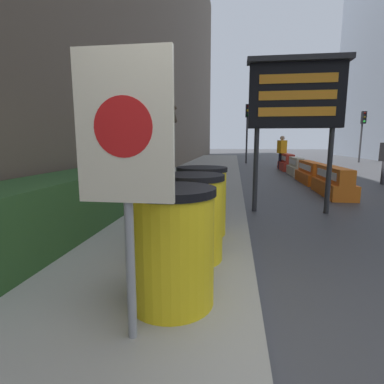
{
  "coord_description": "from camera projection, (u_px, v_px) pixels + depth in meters",
  "views": [
    {
      "loc": [
        -0.24,
        -1.74,
        1.46
      ],
      "look_at": [
        -1.13,
        4.57,
        0.39
      ],
      "focal_mm": 28.0,
      "sensor_mm": 36.0,
      "label": 1
    }
  ],
  "objects": [
    {
      "name": "ground_plane",
      "position": [
        267.0,
        374.0,
        1.91
      ],
      "size": [
        120.0,
        120.0,
        0.0
      ],
      "primitive_type": "plane",
      "color": "#3F3F42"
    },
    {
      "name": "sidewalk_left",
      "position": [
        34.0,
        339.0,
        2.12
      ],
      "size": [
        3.23,
        56.0,
        0.16
      ],
      "color": "gray",
      "rests_on": "ground_plane"
    },
    {
      "name": "hedge_strip",
      "position": [
        82.0,
        198.0,
        4.77
      ],
      "size": [
        0.9,
        6.12,
        0.83
      ],
      "color": "#284C23",
      "rests_on": "sidewalk_left"
    },
    {
      "name": "bare_tree",
      "position": [
        153.0,
        137.0,
        8.42
      ],
      "size": [
        1.3,
        1.35,
        2.71
      ],
      "color": "#4C3D2D",
      "rests_on": "sidewalk_left"
    },
    {
      "name": "barrel_drum_foreground",
      "position": [
        171.0,
        246.0,
        2.38
      ],
      "size": [
        0.71,
        0.71,
        0.95
      ],
      "color": "yellow",
      "rests_on": "sidewalk_left"
    },
    {
      "name": "barrel_drum_middle",
      "position": [
        192.0,
        217.0,
        3.31
      ],
      "size": [
        0.71,
        0.71,
        0.95
      ],
      "color": "yellow",
      "rests_on": "sidewalk_left"
    },
    {
      "name": "barrel_drum_back",
      "position": [
        202.0,
        201.0,
        4.23
      ],
      "size": [
        0.71,
        0.71,
        0.95
      ],
      "color": "yellow",
      "rests_on": "sidewalk_left"
    },
    {
      "name": "warning_sign",
      "position": [
        125.0,
        148.0,
        1.8
      ],
      "size": [
        0.6,
        0.08,
        1.84
      ],
      "color": "gray",
      "rests_on": "sidewalk_left"
    },
    {
      "name": "message_board",
      "position": [
        296.0,
        97.0,
        5.9
      ],
      "size": [
        1.94,
        0.36,
        3.07
      ],
      "color": "#28282B",
      "rests_on": "ground_plane"
    },
    {
      "name": "jersey_barrier_orange_near",
      "position": [
        333.0,
        183.0,
        8.21
      ],
      "size": [
        0.64,
        2.11,
        0.79
      ],
      "color": "orange",
      "rests_on": "ground_plane"
    },
    {
      "name": "jersey_barrier_orange_far",
      "position": [
        310.0,
        174.0,
        10.73
      ],
      "size": [
        0.62,
        2.19,
        0.76
      ],
      "color": "orange",
      "rests_on": "ground_plane"
    },
    {
      "name": "jersey_barrier_cream",
      "position": [
        296.0,
        167.0,
        13.23
      ],
      "size": [
        0.5,
        1.85,
        0.78
      ],
      "color": "beige",
      "rests_on": "ground_plane"
    },
    {
      "name": "jersey_barrier_red_striped",
      "position": [
        287.0,
        163.0,
        15.53
      ],
      "size": [
        0.65,
        2.05,
        0.84
      ],
      "color": "red",
      "rests_on": "ground_plane"
    },
    {
      "name": "traffic_cone_near",
      "position": [
        281.0,
        160.0,
        17.64
      ],
      "size": [
        0.43,
        0.43,
        0.77
      ],
      "color": "black",
      "rests_on": "ground_plane"
    },
    {
      "name": "traffic_light_near_curb",
      "position": [
        247.0,
        121.0,
        20.06
      ],
      "size": [
        0.28,
        0.45,
        3.91
      ],
      "color": "#2D2D30",
      "rests_on": "ground_plane"
    },
    {
      "name": "traffic_light_far_side",
      "position": [
        363.0,
        125.0,
        20.9
      ],
      "size": [
        0.28,
        0.45,
        3.55
      ],
      "color": "#2D2D30",
      "rests_on": "ground_plane"
    },
    {
      "name": "pedestrian_passerby",
      "position": [
        282.0,
        150.0,
        15.93
      ],
      "size": [
        0.54,
        0.51,
        1.77
      ],
      "rotation": [
        0.0,
        0.0,
        3.83
      ],
      "color": "#23283D",
      "rests_on": "ground_plane"
    }
  ]
}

